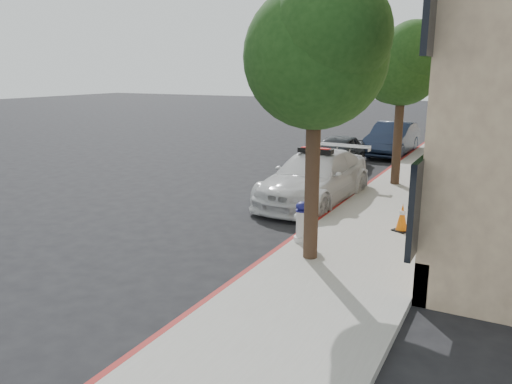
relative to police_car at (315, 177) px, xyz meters
The scene contains 11 objects.
ground 3.20m from the police_car, 110.75° to the right, with size 120.00×120.00×0.00m, color black.
sidewalk 7.56m from the police_car, 70.59° to the left, with size 3.20×50.00×0.15m, color gray.
curb_strip 7.20m from the police_car, 82.30° to the left, with size 0.12×50.00×0.15m, color maroon.
tree_near 6.30m from the police_car, 69.59° to the right, with size 2.92×2.82×5.62m.
tree_mid 4.93m from the police_car, 59.32° to the left, with size 2.77×2.64×5.43m.
tree_far 11.80m from the police_car, 80.63° to the left, with size 3.10×3.00×5.81m.
police_car is the anchor object (origin of this frame).
parked_car_mid 5.41m from the police_car, 101.48° to the left, with size 1.69×4.20×1.43m, color black.
parked_car_far 10.10m from the police_car, 89.43° to the left, with size 1.66×4.76×1.57m, color #141D32.
fire_hydrant 4.24m from the police_car, 72.83° to the right, with size 0.40×0.36×0.95m.
traffic_cone 3.84m from the police_car, 35.02° to the right, with size 0.48×0.48×0.69m.
Camera 1 is at (6.50, -11.34, 4.00)m, focal length 35.00 mm.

